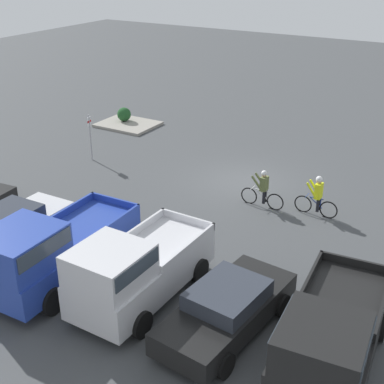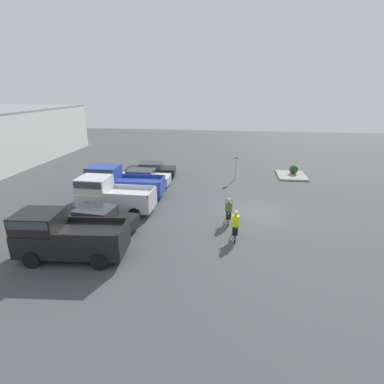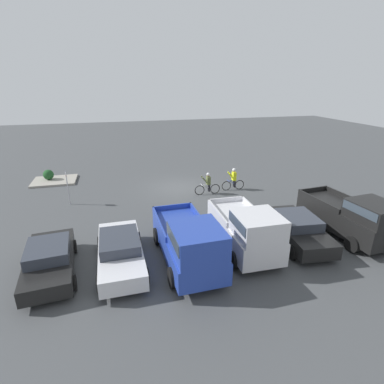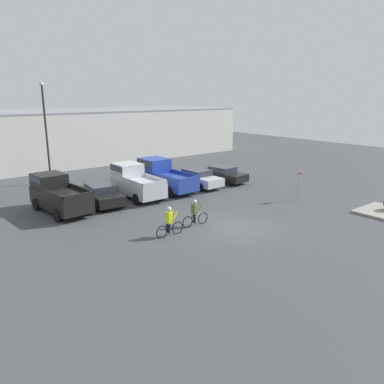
{
  "view_description": "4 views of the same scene",
  "coord_description": "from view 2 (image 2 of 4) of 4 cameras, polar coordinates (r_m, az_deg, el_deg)",
  "views": [
    {
      "loc": [
        -9.02,
        19.56,
        9.53
      ],
      "look_at": [
        0.08,
        4.27,
        1.2
      ],
      "focal_mm": 50.0,
      "sensor_mm": 36.0,
      "label": 1
    },
    {
      "loc": [
        -18.5,
        1.74,
        7.72
      ],
      "look_at": [
        0.08,
        4.27,
        1.2
      ],
      "focal_mm": 28.0,
      "sensor_mm": 36.0,
      "label": 2
    },
    {
      "loc": [
        4.28,
        20.51,
        7.46
      ],
      "look_at": [
        0.08,
        4.27,
        1.2
      ],
      "focal_mm": 28.0,
      "sensor_mm": 36.0,
      "label": 3
    },
    {
      "loc": [
        -14.5,
        -13.88,
        7.25
      ],
      "look_at": [
        0.08,
        4.27,
        1.2
      ],
      "focal_mm": 35.0,
      "sensor_mm": 36.0,
      "label": 4
    }
  ],
  "objects": [
    {
      "name": "sedan_1",
      "position": [
        25.12,
        -9.7,
        2.7
      ],
      "size": [
        2.01,
        4.81,
        1.39
      ],
      "color": "silver",
      "rests_on": "ground_plane"
    },
    {
      "name": "curb_island",
      "position": [
        29.21,
        18.41,
        3.0
      ],
      "size": [
        3.21,
        2.55,
        0.15
      ],
      "primitive_type": "cube",
      "color": "gray",
      "rests_on": "ground_plane"
    },
    {
      "name": "sedan_0",
      "position": [
        17.79,
        -17.78,
        -4.98
      ],
      "size": [
        2.33,
        4.7,
        1.4
      ],
      "color": "black",
      "rests_on": "ground_plane"
    },
    {
      "name": "ground_plane",
      "position": [
        20.12,
        12.12,
        -3.84
      ],
      "size": [
        80.0,
        80.0,
        0.0
      ],
      "primitive_type": "plane",
      "color": "#424447"
    },
    {
      "name": "sedan_2",
      "position": [
        27.69,
        -7.78,
        4.24
      ],
      "size": [
        2.26,
        4.54,
        1.33
      ],
      "color": "black",
      "rests_on": "ground_plane"
    },
    {
      "name": "pickup_truck_1",
      "position": [
        20.11,
        -15.36,
        -0.52
      ],
      "size": [
        2.26,
        4.88,
        2.33
      ],
      "color": "silver",
      "rests_on": "ground_plane"
    },
    {
      "name": "shrub",
      "position": [
        29.54,
        18.79,
        4.08
      ],
      "size": [
        0.79,
        0.79,
        0.79
      ],
      "color": "#1E4C23",
      "rests_on": "curb_island"
    },
    {
      "name": "pickup_truck_2",
      "position": [
        22.71,
        -13.8,
        1.93
      ],
      "size": [
        2.37,
        5.52,
        2.35
      ],
      "color": "#233D9E",
      "rests_on": "ground_plane"
    },
    {
      "name": "cyclist_0",
      "position": [
        18.19,
        7.01,
        -3.46
      ],
      "size": [
        1.83,
        0.46,
        1.57
      ],
      "color": "black",
      "rests_on": "ground_plane"
    },
    {
      "name": "pickup_truck_0",
      "position": [
        15.49,
        -23.24,
        -7.52
      ],
      "size": [
        2.52,
        5.17,
        2.29
      ],
      "color": "black",
      "rests_on": "ground_plane"
    },
    {
      "name": "cyclist_1",
      "position": [
        16.28,
        8.27,
        -6.12
      ],
      "size": [
        1.72,
        0.46,
        1.64
      ],
      "color": "black",
      "rests_on": "ground_plane"
    },
    {
      "name": "fire_lane_sign",
      "position": [
        26.69,
        8.37,
        5.19
      ],
      "size": [
        0.07,
        0.3,
        2.25
      ],
      "color": "#9E9EA3",
      "rests_on": "ground_plane"
    }
  ]
}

